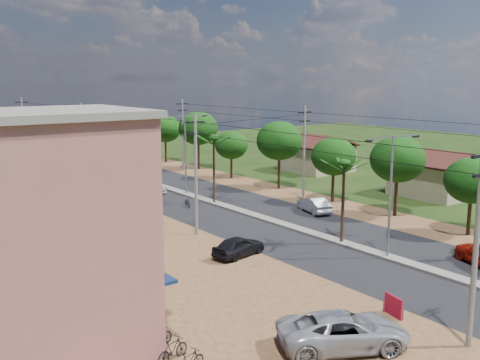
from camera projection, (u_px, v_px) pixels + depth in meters
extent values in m
plane|color=black|center=(387.00, 258.00, 36.38)|extent=(160.00, 160.00, 0.00)
cube|color=black|center=(247.00, 214.00, 48.20)|extent=(12.00, 110.00, 0.04)
cube|color=#605E56|center=(227.00, 207.00, 50.56)|extent=(1.00, 90.00, 0.18)
cube|color=#50331B|center=(120.00, 271.00, 33.86)|extent=(18.00, 46.00, 0.04)
cube|color=#50331B|center=(318.00, 201.00, 53.20)|extent=(5.00, 90.00, 0.03)
cube|color=#91564A|center=(39.00, 243.00, 22.54)|extent=(8.00, 6.00, 10.00)
cube|color=#605E56|center=(31.00, 114.00, 21.62)|extent=(8.40, 6.40, 0.30)
cube|color=#102145|center=(140.00, 266.00, 25.47)|extent=(0.80, 5.40, 0.15)
cube|color=black|center=(134.00, 305.00, 25.59)|extent=(0.10, 3.00, 2.40)
cube|color=#0E428E|center=(131.00, 194.00, 24.67)|extent=(0.12, 4.20, 1.20)
cube|color=#102145|center=(82.00, 233.00, 30.99)|extent=(0.80, 5.40, 0.15)
cube|color=black|center=(78.00, 265.00, 31.11)|extent=(0.10, 3.00, 2.40)
cube|color=#0E428E|center=(74.00, 185.00, 30.31)|extent=(0.12, 4.20, 1.20)
cube|color=#102145|center=(42.00, 209.00, 36.51)|extent=(0.80, 5.40, 0.15)
cube|color=black|center=(38.00, 237.00, 36.63)|extent=(0.10, 3.00, 2.40)
cube|color=#0E428E|center=(35.00, 178.00, 35.95)|extent=(0.12, 4.20, 1.20)
cube|color=gray|center=(437.00, 179.00, 55.73)|extent=(7.00, 7.00, 3.30)
cube|color=gray|center=(317.00, 158.00, 70.52)|extent=(7.00, 7.00, 3.30)
cylinder|color=black|center=(470.00, 210.00, 41.50)|extent=(0.28, 0.28, 3.85)
ellipsoid|color=black|center=(472.00, 181.00, 41.11)|extent=(4.00, 4.00, 3.40)
cylinder|color=black|center=(396.00, 190.00, 47.20)|extent=(0.28, 0.28, 4.55)
ellipsoid|color=black|center=(398.00, 159.00, 46.73)|extent=(4.60, 4.60, 3.91)
cylinder|color=black|center=(333.00, 181.00, 52.58)|extent=(0.28, 0.28, 4.06)
ellipsoid|color=black|center=(334.00, 156.00, 52.17)|extent=(4.20, 4.20, 3.57)
cylinder|color=black|center=(279.00, 166.00, 58.95)|extent=(0.28, 0.28, 4.76)
ellipsoid|color=black|center=(279.00, 141.00, 58.46)|extent=(4.80, 4.80, 4.08)
cylinder|color=black|center=(231.00, 163.00, 65.12)|extent=(0.28, 0.28, 3.64)
ellipsoid|color=black|center=(231.00, 145.00, 64.75)|extent=(3.80, 3.80, 3.23)
cylinder|color=black|center=(199.00, 150.00, 71.67)|extent=(0.28, 0.28, 4.90)
ellipsoid|color=black|center=(198.00, 128.00, 71.17)|extent=(5.00, 5.00, 4.25)
cylinder|color=black|center=(166.00, 147.00, 77.85)|extent=(0.28, 0.28, 4.34)
ellipsoid|color=black|center=(165.00, 129.00, 77.41)|extent=(4.40, 4.40, 3.74)
cylinder|color=black|center=(343.00, 204.00, 39.01)|extent=(0.22, 0.22, 5.80)
cylinder|color=black|center=(214.00, 171.00, 51.60)|extent=(0.22, 0.22, 6.20)
cylinder|color=black|center=(136.00, 156.00, 64.28)|extent=(0.22, 0.22, 5.50)
cylinder|color=gray|center=(390.00, 198.00, 35.66)|extent=(0.16, 0.16, 8.00)
cube|color=gray|center=(405.00, 136.00, 35.67)|extent=(2.40, 0.08, 0.08)
cube|color=gray|center=(381.00, 138.00, 34.26)|extent=(2.40, 0.08, 0.08)
cube|color=black|center=(416.00, 136.00, 36.33)|extent=(0.50, 0.18, 0.12)
cube|color=black|center=(369.00, 141.00, 33.63)|extent=(0.50, 0.18, 0.12)
cylinder|color=gray|center=(186.00, 155.00, 55.38)|extent=(0.16, 0.16, 8.00)
cube|color=gray|center=(195.00, 115.00, 55.39)|extent=(2.40, 0.08, 0.08)
cube|color=gray|center=(174.00, 116.00, 53.97)|extent=(2.40, 0.08, 0.08)
cube|color=black|center=(205.00, 116.00, 56.05)|extent=(0.50, 0.18, 0.12)
cube|color=black|center=(164.00, 118.00, 53.34)|extent=(0.50, 0.18, 0.12)
cylinder|color=gray|center=(88.00, 135.00, 75.09)|extent=(0.16, 0.16, 8.00)
cube|color=gray|center=(96.00, 106.00, 75.10)|extent=(2.40, 0.08, 0.08)
cube|color=gray|center=(78.00, 106.00, 73.69)|extent=(2.40, 0.08, 0.08)
cube|color=black|center=(103.00, 106.00, 75.77)|extent=(0.50, 0.18, 0.12)
cube|color=black|center=(70.00, 107.00, 73.06)|extent=(0.50, 0.18, 0.12)
cylinder|color=#605E56|center=(476.00, 248.00, 23.57)|extent=(0.24, 0.24, 9.00)
cylinder|color=#605E56|center=(196.00, 176.00, 40.92)|extent=(0.24, 0.24, 9.00)
cube|color=black|center=(195.00, 122.00, 40.22)|extent=(1.60, 0.12, 0.12)
cube|color=black|center=(195.00, 133.00, 40.36)|extent=(1.20, 0.12, 0.12)
cylinder|color=#605E56|center=(83.00, 147.00, 58.27)|extent=(0.24, 0.24, 9.00)
cube|color=black|center=(81.00, 109.00, 57.57)|extent=(1.60, 0.12, 0.12)
cube|color=black|center=(81.00, 117.00, 57.71)|extent=(1.20, 0.12, 0.12)
cylinder|color=#605E56|center=(23.00, 132.00, 74.83)|extent=(0.24, 0.24, 9.00)
cube|color=black|center=(21.00, 102.00, 74.13)|extent=(1.60, 0.12, 0.12)
cube|color=black|center=(22.00, 108.00, 74.27)|extent=(1.20, 0.12, 0.12)
cylinder|color=#605E56|center=(304.00, 154.00, 52.60)|extent=(0.24, 0.24, 9.00)
cube|color=black|center=(305.00, 112.00, 51.90)|extent=(1.60, 0.12, 0.12)
cube|color=black|center=(305.00, 121.00, 52.05)|extent=(1.20, 0.12, 0.12)
cylinder|color=#605E56|center=(183.00, 135.00, 69.95)|extent=(0.24, 0.24, 9.00)
cube|color=black|center=(182.00, 104.00, 69.25)|extent=(1.60, 0.12, 0.12)
cube|color=black|center=(182.00, 110.00, 69.40)|extent=(1.20, 0.12, 0.12)
imported|color=#9FA2A7|center=(314.00, 205.00, 48.63)|extent=(2.46, 4.28, 1.33)
imported|color=#ABACA7|center=(149.00, 185.00, 57.58)|extent=(2.10, 4.89, 1.41)
imported|color=#9FA2A7|center=(343.00, 332.00, 24.09)|extent=(6.25, 4.94, 1.58)
imported|color=black|center=(239.00, 247.00, 36.65)|extent=(4.13, 2.29, 1.33)
imported|color=black|center=(188.00, 203.00, 50.62)|extent=(1.01, 1.73, 0.86)
imported|color=black|center=(123.00, 184.00, 58.81)|extent=(0.99, 1.86, 1.07)
cube|color=maroon|center=(393.00, 306.00, 27.40)|extent=(0.39, 1.27, 1.07)
cylinder|color=black|center=(403.00, 315.00, 26.99)|extent=(0.04, 0.04, 0.54)
cylinder|color=black|center=(383.00, 308.00, 27.92)|extent=(0.04, 0.04, 0.54)
imported|color=black|center=(173.00, 350.00, 23.09)|extent=(1.73, 0.87, 1.00)
imported|color=black|center=(158.00, 338.00, 24.11)|extent=(1.73, 0.87, 1.00)
imported|color=black|center=(144.00, 328.00, 25.14)|extent=(1.73, 0.87, 1.00)
imported|color=black|center=(131.00, 318.00, 26.16)|extent=(1.73, 0.87, 1.00)
imported|color=black|center=(119.00, 309.00, 27.19)|extent=(1.73, 0.87, 1.00)
imported|color=black|center=(108.00, 300.00, 28.21)|extent=(1.73, 0.87, 1.00)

